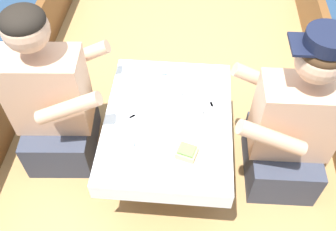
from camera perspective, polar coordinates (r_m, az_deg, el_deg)
The scene contains 17 objects.
ground_plane at distance 2.55m, azimuth 0.19°, elevation -9.05°, with size 60.00×60.00×0.00m, color navy.
boat_deck at distance 2.42m, azimuth 0.20°, elevation -7.20°, with size 2.08×3.69×0.30m, color #A87F4C.
cockpit_table at distance 1.92m, azimuth 0.00°, elevation -1.21°, with size 0.64×0.84×0.42m.
person_port at distance 2.08m, azimuth -17.16°, elevation 1.82°, with size 0.55×0.47×0.99m.
person_starboard at distance 1.98m, azimuth 18.20°, elevation -1.88°, with size 0.53×0.45×0.99m.
plate_sandwich at distance 1.75m, azimuth 2.83°, elevation -6.10°, with size 0.20×0.20×0.01m.
plate_bread at distance 2.06m, azimuth 4.03°, elevation 5.05°, with size 0.16×0.16×0.01m.
sandwich at distance 1.73m, azimuth 2.87°, elevation -5.60°, with size 0.11×0.10×0.05m.
bowl_port_near at distance 1.90m, azimuth 3.19°, elevation 0.83°, with size 0.15×0.15×0.04m.
bowl_starboard_near at distance 1.78m, azimuth -7.01°, elevation -4.10°, with size 0.11×0.11×0.04m.
bowl_center_far at distance 1.98m, azimuth 0.57°, elevation 3.63°, with size 0.11×0.11×0.04m.
bowl_port_far at distance 1.86m, azimuth -2.18°, elevation -0.48°, with size 0.15×0.15×0.04m.
coffee_cup_port at distance 2.01m, azimuth -4.34°, elevation 4.54°, with size 0.10×0.07×0.05m.
coffee_cup_starboard at distance 2.08m, azimuth -1.84°, elevation 6.83°, with size 0.10×0.07×0.06m.
utensil_spoon_port at distance 1.91m, azimuth 8.11°, elevation -0.35°, with size 0.06×0.17×0.01m.
utensil_fork_port at distance 1.93m, azimuth 7.12°, elevation 0.58°, with size 0.07×0.17×0.00m.
utensil_fork_starboard at distance 1.89m, azimuth -6.77°, elevation -0.83°, with size 0.15×0.12×0.00m.
Camera 1 is at (0.10, -1.30, 2.19)m, focal length 40.00 mm.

